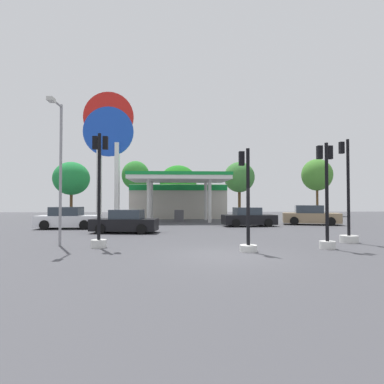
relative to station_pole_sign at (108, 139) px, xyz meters
The scene contains 17 objects.
ground_plane 21.77m from the station_pole_sign, 66.32° to the right, with size 90.00×90.00×0.00m, color #47474C.
gas_station 10.57m from the station_pole_sign, 41.85° to the left, with size 10.67×12.31×4.58m.
station_pole_sign is the anchor object (origin of this frame).
car_0 10.01m from the station_pole_sign, 101.68° to the right, with size 4.38×2.03×1.56m.
car_1 12.79m from the station_pole_sign, 72.77° to the right, with size 4.24×2.23×1.45m.
car_2 19.47m from the station_pole_sign, 13.05° to the right, with size 4.89×3.13×1.63m.
car_3 15.06m from the station_pole_sign, 24.10° to the right, with size 4.26×2.14×1.48m.
traffic_signal_0 17.70m from the station_pole_sign, 79.71° to the right, with size 0.66×0.69×4.93m.
traffic_signal_1 22.23m from the station_pole_sign, 46.57° to the right, with size 0.84×0.84×4.99m.
traffic_signal_2 21.05m from the station_pole_sign, 62.92° to the right, with size 0.69×0.70×4.10m.
traffic_signal_3 22.23m from the station_pole_sign, 53.81° to the right, with size 0.65×0.68×4.46m.
tree_0 13.69m from the station_pole_sign, 121.47° to the left, with size 4.58×4.58×6.99m.
tree_1 11.69m from the station_pole_sign, 83.98° to the left, with size 3.53×3.53×7.15m.
tree_2 13.40m from the station_pole_sign, 58.76° to the left, with size 4.79×4.79×6.59m.
tree_3 20.32m from the station_pole_sign, 41.09° to the left, with size 4.19×4.19×7.34m.
tree_4 28.07m from the station_pole_sign, 24.57° to the left, with size 4.06×4.06×7.63m.
corner_streetlamp 16.54m from the station_pole_sign, 85.99° to the right, with size 0.24×1.48×6.34m.
Camera 1 is at (-1.94, -11.81, 2.02)m, focal length 29.96 mm.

